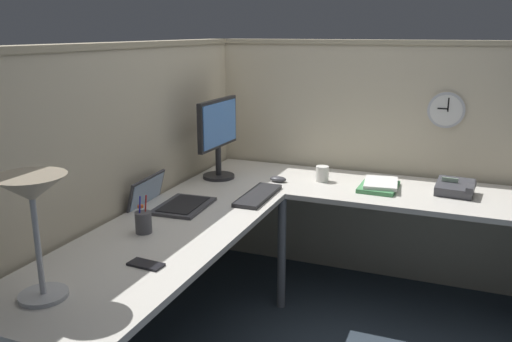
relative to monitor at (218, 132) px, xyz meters
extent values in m
plane|color=#2D3842|center=(-0.31, -0.64, -1.02)|extent=(6.80, 6.80, 0.00)
cube|color=beige|center=(-0.68, 0.23, -0.25)|extent=(2.57, 0.10, 1.55)
cube|color=tan|center=(-0.68, 0.23, 0.54)|extent=(2.57, 0.12, 0.03)
cube|color=beige|center=(0.56, -0.90, -0.25)|extent=(0.10, 2.37, 1.55)
cube|color=tan|center=(0.56, -0.90, 0.54)|extent=(0.12, 2.37, 0.03)
cube|color=beige|center=(-0.69, -0.17, -0.31)|extent=(2.35, 0.66, 0.03)
cube|color=beige|center=(0.16, -1.24, -0.31)|extent=(0.66, 1.49, 0.03)
cylinder|color=slate|center=(-0.15, -0.48, -0.67)|extent=(0.05, 0.05, 0.70)
cylinder|color=#232326|center=(0.00, 0.00, -0.28)|extent=(0.20, 0.20, 0.02)
cylinder|color=#232326|center=(0.00, 0.00, -0.18)|extent=(0.04, 0.04, 0.20)
cube|color=#232326|center=(0.00, 0.00, 0.06)|extent=(0.46, 0.05, 0.30)
cube|color=#4C84D8|center=(0.00, -0.02, 0.06)|extent=(0.42, 0.02, 0.26)
cube|color=#38383D|center=(-0.59, -0.07, -0.29)|extent=(0.35, 0.26, 0.02)
cube|color=black|center=(-0.59, -0.07, -0.28)|extent=(0.30, 0.20, 0.00)
cube|color=#38383D|center=(-0.60, 0.15, -0.25)|extent=(0.34, 0.09, 0.22)
cube|color=#99B2D1|center=(-0.60, 0.14, -0.25)|extent=(0.31, 0.07, 0.18)
cube|color=#232326|center=(-0.28, -0.38, -0.28)|extent=(0.43, 0.15, 0.02)
ellipsoid|color=#38383D|center=(0.05, -0.38, -0.28)|extent=(0.06, 0.10, 0.03)
cylinder|color=#B7BABF|center=(-1.62, -0.09, -0.29)|extent=(0.17, 0.17, 0.02)
cylinder|color=#B7BABF|center=(-1.62, -0.09, -0.09)|extent=(0.02, 0.02, 0.38)
cone|color=gray|center=(-1.62, -0.09, 0.11)|extent=(0.24, 0.24, 0.09)
cylinder|color=#4C4C51|center=(-0.97, -0.08, -0.24)|extent=(0.08, 0.08, 0.10)
cylinder|color=#1E1EB2|center=(-0.98, -0.07, -0.18)|extent=(0.01, 0.02, 0.13)
cylinder|color=#B21E1E|center=(-0.96, -0.09, -0.18)|extent=(0.01, 0.02, 0.13)
cylinder|color=#D8591E|center=(-0.97, -0.07, -0.17)|extent=(0.03, 0.03, 0.01)
cube|color=black|center=(-1.27, -0.28, -0.29)|extent=(0.08, 0.15, 0.01)
cube|color=#38383D|center=(0.18, -1.40, -0.26)|extent=(0.21, 0.22, 0.10)
cube|color=#8CA58C|center=(0.18, -1.37, -0.22)|extent=(0.02, 0.09, 0.04)
cube|color=#38383D|center=(0.17, -1.49, -0.24)|extent=(0.19, 0.06, 0.04)
cube|color=#3F7F4C|center=(0.13, -0.98, -0.28)|extent=(0.29, 0.22, 0.02)
cube|color=silver|center=(0.15, -0.99, -0.26)|extent=(0.28, 0.22, 0.02)
cylinder|color=silver|center=(0.17, -0.63, -0.25)|extent=(0.08, 0.08, 0.10)
cylinder|color=#B7BABF|center=(0.51, -1.31, 0.14)|extent=(0.03, 0.22, 0.22)
cylinder|color=white|center=(0.49, -1.31, 0.14)|extent=(0.00, 0.19, 0.19)
cube|color=black|center=(0.49, -1.29, 0.15)|extent=(0.00, 0.06, 0.01)
cube|color=black|center=(0.49, -1.32, 0.18)|extent=(0.00, 0.01, 0.08)
camera|label=1|loc=(-2.88, -1.40, 0.61)|focal=36.67mm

